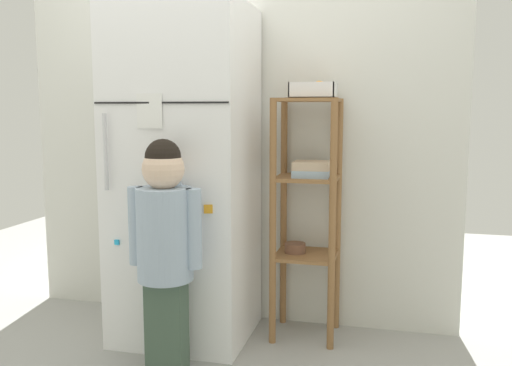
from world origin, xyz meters
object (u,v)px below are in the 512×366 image
refrigerator (185,175)px  pantry_shelf_unit (307,198)px  child_standing (165,234)px  fruit_bin (314,91)px

refrigerator → pantry_shelf_unit: refrigerator is taller
child_standing → fruit_bin: bearing=45.1°
pantry_shelf_unit → fruit_bin: (0.02, 0.02, 0.56)m
child_standing → fruit_bin: size_ratio=4.73×
refrigerator → pantry_shelf_unit: bearing=12.3°
refrigerator → fruit_bin: bearing=13.3°
child_standing → pantry_shelf_unit: 0.81m
child_standing → pantry_shelf_unit: (0.56, 0.57, 0.10)m
child_standing → fruit_bin: (0.59, 0.59, 0.66)m
refrigerator → fruit_bin: refrigerator is taller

